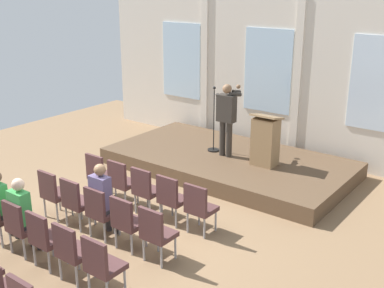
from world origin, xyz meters
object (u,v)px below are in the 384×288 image
at_px(chair_r3_c3, 1,286).
at_px(audience_r2_c0, 1,202).
at_px(lectern, 265,141).
at_px(chair_r1_c3, 127,220).
at_px(chair_r0_c1, 121,180).
at_px(audience_r1_c2, 103,197).
at_px(chair_r0_c3, 171,196).
at_px(mic_stand, 214,137).
at_px(chair_r2_c1, 20,224).
at_px(chair_r2_c2, 45,236).
at_px(chair_r2_c4, 101,263).
at_px(chair_r2_c3, 72,249).
at_px(chair_r1_c0, 53,191).
at_px(chair_r0_c4, 199,206).
at_px(chair_r1_c1, 76,200).
at_px(chair_r0_c0, 99,173).
at_px(chair_r1_c4, 156,231).
at_px(speaker, 227,115).
at_px(chair_r1_c2, 100,210).
at_px(audience_r2_c1, 23,212).
at_px(chair_r0_c2, 145,188).

bearing_deg(chair_r3_c3, audience_r2_c0, 147.00).
xyz_separation_m(lectern, chair_r1_c3, (-0.33, -3.95, -0.38)).
distance_m(chair_r0_c1, audience_r1_c2, 1.24).
xyz_separation_m(chair_r0_c1, audience_r1_c2, (0.62, -1.05, 0.21)).
height_order(chair_r0_c3, audience_r2_c0, audience_r2_c0).
bearing_deg(mic_stand, chair_r2_c1, -91.70).
bearing_deg(audience_r1_c2, chair_r2_c2, -90.00).
bearing_deg(mic_stand, chair_r1_c3, -74.88).
height_order(chair_r1_c3, chair_r2_c4, same).
relative_size(lectern, chair_r2_c3, 1.23).
bearing_deg(lectern, chair_r1_c0, -119.11).
xyz_separation_m(chair_r0_c4, chair_r1_c1, (-1.87, -1.13, 0.00)).
height_order(chair_r0_c0, chair_r1_c4, same).
bearing_deg(mic_stand, chair_r2_c4, -71.65).
bearing_deg(chair_r2_c4, chair_r0_c3, 105.42).
height_order(chair_r0_c3, chair_r0_c4, same).
bearing_deg(chair_r0_c3, chair_r0_c1, 180.00).
distance_m(speaker, chair_r1_c3, 4.07).
bearing_deg(chair_r1_c2, chair_r2_c1, -118.88).
xyz_separation_m(chair_r0_c4, chair_r2_c3, (-0.62, -2.26, 0.00)).
xyz_separation_m(chair_r2_c1, chair_r2_c2, (0.62, 0.00, 0.00)).
bearing_deg(mic_stand, chair_r0_c4, -59.52).
height_order(chair_r0_c1, audience_r2_c0, audience_r2_c0).
distance_m(speaker, chair_r1_c1, 4.05).
distance_m(mic_stand, chair_r0_c4, 3.38).
distance_m(audience_r2_c1, chair_r2_c4, 1.88).
relative_size(chair_r1_c0, chair_r1_c4, 1.00).
height_order(chair_r0_c2, chair_r1_c3, same).
xyz_separation_m(audience_r1_c2, chair_r2_c2, (0.00, -1.21, -0.21)).
distance_m(chair_r0_c0, chair_r3_c3, 3.87).
distance_m(chair_r0_c1, chair_r2_c4, 2.93).
distance_m(audience_r2_c1, chair_r2_c3, 1.26).
xyz_separation_m(chair_r1_c2, chair_r2_c3, (0.62, -1.13, 0.00)).
bearing_deg(chair_r1_c4, chair_r1_c1, 180.00).
relative_size(audience_r2_c0, chair_r3_c3, 1.36).
distance_m(chair_r0_c3, audience_r2_c0, 2.87).
bearing_deg(speaker, audience_r1_c2, -89.27).
bearing_deg(chair_r0_c2, audience_r2_c1, -105.97).
distance_m(chair_r1_c0, chair_r3_c3, 2.93).
xyz_separation_m(chair_r0_c2, audience_r2_c1, (-0.62, -2.18, 0.19)).
distance_m(chair_r2_c2, chair_r2_c3, 0.62).
bearing_deg(chair_r1_c4, audience_r2_c0, -157.24).
distance_m(audience_r1_c2, chair_r2_c1, 1.38).
bearing_deg(chair_r3_c3, chair_r1_c4, 74.58).
relative_size(chair_r0_c3, chair_r2_c1, 1.00).
distance_m(chair_r1_c0, audience_r2_c0, 1.06).
bearing_deg(chair_r2_c1, chair_r3_c3, -42.19).
bearing_deg(chair_r0_c1, audience_r2_c1, -90.00).
bearing_deg(lectern, mic_stand, 176.20).
relative_size(mic_stand, chair_r1_c3, 1.65).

